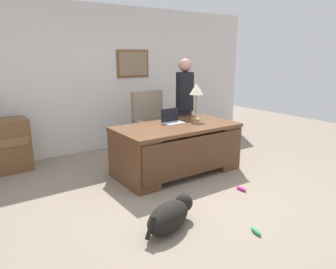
# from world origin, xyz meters

# --- Properties ---
(ground_plane) EXTENTS (12.00, 12.00, 0.00)m
(ground_plane) POSITION_xyz_m (0.00, 0.00, 0.00)
(ground_plane) COLOR gray
(back_wall) EXTENTS (7.00, 0.16, 2.70)m
(back_wall) POSITION_xyz_m (0.00, 2.60, 1.35)
(back_wall) COLOR silver
(back_wall) RESTS_ON ground_plane
(desk) EXTENTS (1.88, 0.99, 0.76)m
(desk) POSITION_xyz_m (0.32, 0.65, 0.41)
(desk) COLOR brown
(desk) RESTS_ON ground_plane
(armchair) EXTENTS (0.60, 0.59, 1.17)m
(armchair) POSITION_xyz_m (0.46, 1.61, 0.51)
(armchair) COLOR gray
(armchair) RESTS_ON ground_plane
(person_standing) EXTENTS (0.32, 0.32, 1.74)m
(person_standing) POSITION_xyz_m (0.98, 1.33, 0.90)
(person_standing) COLOR #262323
(person_standing) RESTS_ON ground_plane
(dog_lying) EXTENTS (0.75, 0.50, 0.30)m
(dog_lying) POSITION_xyz_m (-0.72, -0.65, 0.16)
(dog_lying) COLOR black
(dog_lying) RESTS_ON ground_plane
(laptop) EXTENTS (0.32, 0.22, 0.22)m
(laptop) POSITION_xyz_m (0.35, 0.84, 0.81)
(laptop) COLOR #B2B5BA
(laptop) RESTS_ON desk
(desk_lamp) EXTENTS (0.22, 0.22, 0.60)m
(desk_lamp) POSITION_xyz_m (0.82, 0.82, 1.23)
(desk_lamp) COLOR #9E8447
(desk_lamp) RESTS_ON desk
(dog_toy_bone) EXTENTS (0.09, 0.17, 0.05)m
(dog_toy_bone) POSITION_xyz_m (-0.04, -1.23, 0.03)
(dog_toy_bone) COLOR green
(dog_toy_bone) RESTS_ON ground_plane
(dog_toy_plush) EXTENTS (0.05, 0.18, 0.05)m
(dog_toy_plush) POSITION_xyz_m (0.64, -0.40, 0.03)
(dog_toy_plush) COLOR #D8338C
(dog_toy_plush) RESTS_ON ground_plane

